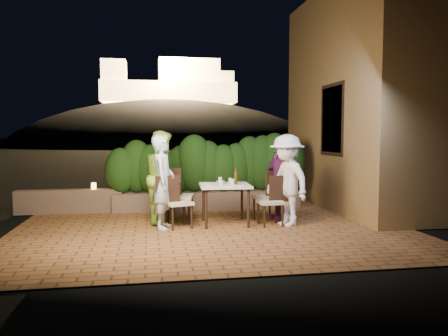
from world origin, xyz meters
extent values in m
plane|color=black|center=(0.00, 0.00, -0.02)|extent=(400.00, 400.00, 0.00)
cube|color=brown|center=(0.00, 0.50, -0.07)|extent=(7.00, 6.00, 0.15)
cube|color=olive|center=(3.60, 2.00, 2.50)|extent=(1.60, 5.00, 5.00)
cube|color=black|center=(2.82, 1.50, 2.00)|extent=(0.08, 1.00, 1.40)
cube|color=black|center=(2.81, 1.50, 2.00)|extent=(0.06, 1.15, 1.55)
cube|color=brown|center=(0.20, 2.30, 0.20)|extent=(4.20, 0.55, 0.40)
cube|color=brown|center=(-2.80, 2.30, 0.25)|extent=(2.20, 0.30, 0.50)
ellipsoid|color=black|center=(2.00, 60.00, -4.00)|extent=(52.00, 40.00, 22.00)
cylinder|color=white|center=(0.02, 0.35, 0.76)|extent=(0.23, 0.23, 0.01)
cylinder|color=white|center=(0.01, 0.77, 0.76)|extent=(0.23, 0.23, 0.01)
cylinder|color=white|center=(0.53, 0.35, 0.76)|extent=(0.24, 0.24, 0.01)
cylinder|color=white|center=(0.56, 0.79, 0.76)|extent=(0.23, 0.23, 0.01)
cylinder|color=white|center=(0.31, 0.58, 0.76)|extent=(0.24, 0.24, 0.01)
cylinder|color=white|center=(0.32, 0.26, 0.76)|extent=(0.25, 0.25, 0.01)
cylinder|color=silver|center=(0.19, 0.41, 0.80)|extent=(0.06, 0.06, 0.10)
cylinder|color=silver|center=(0.23, 0.76, 0.81)|extent=(0.07, 0.07, 0.12)
cylinder|color=silver|center=(0.40, 0.42, 0.81)|extent=(0.07, 0.07, 0.12)
cylinder|color=silver|center=(0.42, 0.74, 0.80)|extent=(0.06, 0.06, 0.10)
imported|color=white|center=(0.25, 0.85, 0.77)|extent=(0.20, 0.20, 0.04)
imported|color=silver|center=(-0.86, 0.38, 0.84)|extent=(0.51, 0.68, 1.67)
imported|color=#A4E447|center=(-0.85, 0.94, 0.88)|extent=(0.72, 0.90, 1.75)
imported|color=white|center=(1.39, 0.26, 0.84)|extent=(0.96, 1.23, 1.68)
imported|color=#752773|center=(1.42, 0.81, 0.80)|extent=(0.66, 1.01, 1.59)
cylinder|color=orange|center=(-2.29, 2.30, 0.57)|extent=(0.10, 0.10, 0.14)
camera|label=1|loc=(-1.10, -7.41, 1.67)|focal=35.00mm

